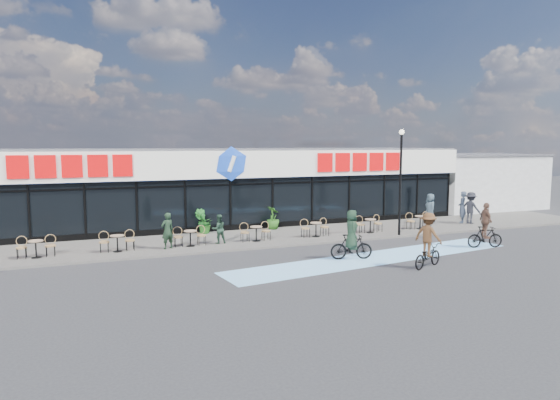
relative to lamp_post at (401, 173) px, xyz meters
name	(u,v)px	position (x,y,z in m)	size (l,w,h in m)	color
ground	(276,258)	(-7.86, -2.30, -3.35)	(120.00, 120.00, 0.00)	#28282B
sidewalk	(244,239)	(-7.86, 2.20, -3.30)	(44.00, 5.00, 0.10)	#5A5650
bike_lane	(376,258)	(-3.86, -3.80, -3.35)	(14.00, 2.20, 0.01)	#7FC0F1
building	(217,186)	(-7.86, 7.63, -1.01)	(30.60, 6.57, 4.75)	black
neighbour_building	(470,180)	(12.64, 8.70, -1.29)	(9.20, 7.20, 4.11)	silver
lamp_post	(401,173)	(0.00, 0.00, 0.00)	(0.28, 0.28, 5.52)	black
bistro_set_1	(36,247)	(-17.35, 1.26, -2.80)	(1.54, 0.62, 0.90)	tan
bistro_set_2	(117,241)	(-14.09, 1.26, -2.80)	(1.54, 0.62, 0.90)	tan
bistro_set_3	(190,236)	(-10.83, 1.26, -2.80)	(1.54, 0.62, 0.90)	tan
bistro_set_4	(256,232)	(-7.56, 1.26, -2.80)	(1.54, 0.62, 0.90)	tan
bistro_set_5	(315,228)	(-4.30, 1.26, -2.80)	(1.54, 0.62, 0.90)	tan
bistro_set_6	(369,224)	(-1.03, 1.26, -2.80)	(1.54, 0.62, 0.90)	tan
bistro_set_7	(419,221)	(2.23, 1.26, -2.80)	(1.54, 0.62, 0.90)	tan
potted_plant_left	(202,221)	(-9.54, 4.32, -2.59)	(0.72, 0.58, 1.32)	#16501A
potted_plant_mid	(205,224)	(-9.43, 4.18, -2.72)	(0.95, 0.82, 1.06)	#1F5919
potted_plant_right	(273,218)	(-5.51, 4.20, -2.61)	(0.72, 0.72, 1.28)	#265A19
patron_left	(167,231)	(-11.91, 0.96, -2.42)	(0.61, 0.40, 1.67)	black
patron_right	(219,229)	(-9.42, 1.30, -2.55)	(0.68, 0.53, 1.41)	#1C3325
pedestrian_a	(430,209)	(4.00, 2.53, -2.35)	(0.89, 0.58, 1.81)	#33454F
pedestrian_b	(471,208)	(6.27, 1.64, -2.30)	(1.23, 0.71, 1.90)	black
pedestrian_c	(462,207)	(5.98, 2.03, -2.29)	(0.70, 0.46, 1.92)	#313C4D
cyclist_a	(351,240)	(-4.97, -3.63, -2.50)	(1.86, 0.97, 2.11)	black
cyclist_b	(485,230)	(2.09, -3.87, -2.49)	(1.77, 1.06, 2.14)	black
cyclist_c	(428,244)	(-2.89, -5.99, -2.42)	(1.92, 1.29, 2.19)	black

